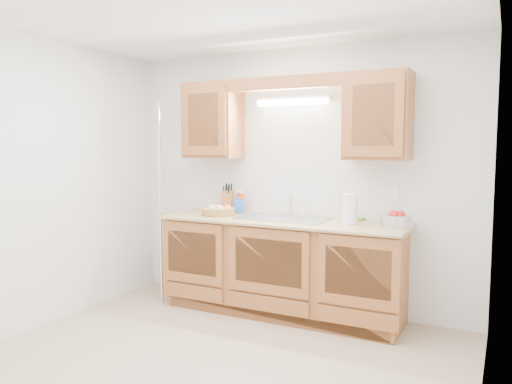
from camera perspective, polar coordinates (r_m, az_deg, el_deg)
The scene contains 17 objects.
room at distance 3.53m, azimuth -4.80°, elevation 0.02°, with size 3.52×3.50×2.50m.
base_cabinets at distance 4.72m, azimuth 3.04°, elevation -8.60°, with size 2.20×0.60×0.86m, color #A05E2F.
countertop at distance 4.62m, azimuth 2.99°, elevation -3.33°, with size 2.30×0.63×0.04m, color tan.
upper_cabinet_left at distance 5.09m, azimuth -4.92°, elevation 8.13°, with size 0.55×0.33×0.75m, color #A05E2F.
upper_cabinet_right at distance 4.45m, azimuth 13.78°, elevation 8.40°, with size 0.55×0.33×0.75m, color #A05E2F.
valance at distance 4.60m, azimuth 3.09°, elevation 12.38°, with size 2.20×0.05×0.12m, color #A05E2F.
fluorescent_fixture at distance 4.80m, azimuth 4.19°, elevation 10.37°, with size 0.76×0.08×0.08m.
sink at distance 4.64m, azimuth 3.09°, elevation -3.93°, with size 0.84×0.46×0.36m.
wire_shelf_pole at distance 5.00m, azimuth -10.88°, elevation -1.36°, with size 0.03×0.03×2.00m, color silver.
outlet_plate at distance 4.59m, azimuth 15.50°, elevation -0.17°, with size 0.08×0.01×0.12m, color white.
fruit_basket at distance 4.87m, azimuth -4.28°, elevation -2.12°, with size 0.37×0.37×0.10m.
knife_block at distance 5.11m, azimuth -3.35°, elevation -1.04°, with size 0.16×0.20×0.30m.
orange_canister at distance 5.00m, azimuth -1.79°, elevation -1.15°, with size 0.08×0.08×0.22m.
soap_bottle at distance 4.98m, azimuth -1.92°, elevation -1.27°, with size 0.09×0.09×0.20m, color blue.
sponge at distance 4.64m, azimuth 11.61°, elevation -3.03°, with size 0.13×0.10×0.02m.
paper_towel at distance 4.37m, azimuth 10.74°, elevation -1.92°, with size 0.16×0.16×0.31m.
apple_bowl at distance 4.32m, azimuth 15.76°, elevation -3.05°, with size 0.35×0.35×0.14m.
Camera 1 is at (1.85, -2.99, 1.58)m, focal length 35.00 mm.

